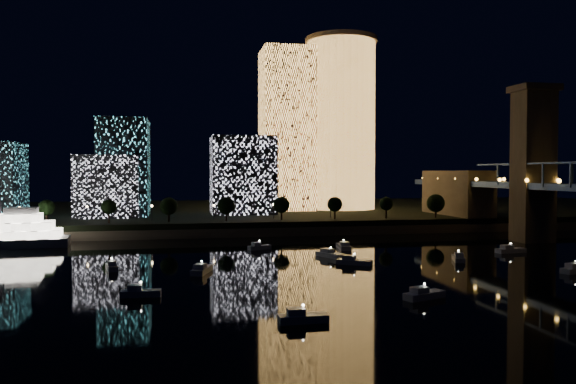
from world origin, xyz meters
name	(u,v)px	position (x,y,z in m)	size (l,w,h in m)	color
ground	(403,277)	(0.00, 0.00, 0.00)	(520.00, 520.00, 0.00)	black
far_bank	(275,213)	(0.00, 160.00, 2.50)	(420.00, 160.00, 5.00)	black
seawall	(312,231)	(0.00, 82.00, 1.50)	(420.00, 6.00, 3.00)	#6B5E4C
tower_cylindrical	(341,124)	(29.17, 145.31, 45.32)	(34.00, 34.00, 80.39)	#FFB051
tower_rectangular	(287,130)	(2.48, 142.68, 41.81)	(23.14, 23.14, 73.61)	#FFB051
midrise_blocks	(133,176)	(-64.17, 119.09, 20.81)	(117.34, 32.48, 38.41)	white
motorboats	(363,264)	(-4.27, 13.87, 0.81)	(111.58, 82.71, 2.78)	silver
esplanade_trees	(246,205)	(-23.05, 88.00, 10.47)	(166.26, 6.92, 8.96)	black
street_lamps	(214,209)	(-34.00, 94.00, 9.02)	(132.70, 0.70, 5.65)	black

